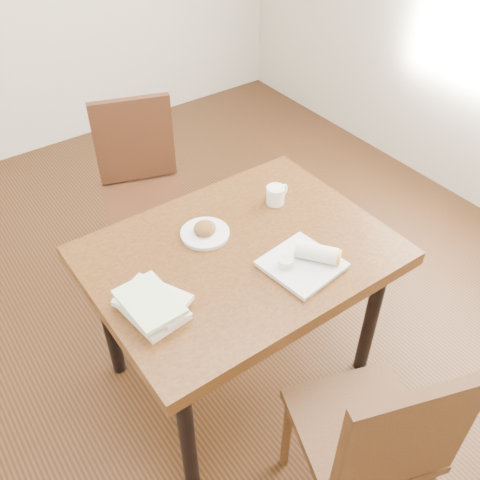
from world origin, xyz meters
TOP-DOWN VIEW (x-y plane):
  - ground at (0.00, 0.00)m, footprint 4.00×5.00m
  - room_walls at (0.00, 0.00)m, footprint 4.02×5.02m
  - table at (0.00, 0.00)m, footprint 1.14×0.85m
  - chair_near at (-0.04, -0.79)m, footprint 0.53×0.53m
  - chair_far at (0.03, 0.91)m, footprint 0.53×0.53m
  - plate_scone at (-0.06, 0.15)m, footprint 0.19×0.19m
  - coffee_mug at (0.30, 0.16)m, footprint 0.12×0.08m
  - plate_burrito at (0.15, -0.22)m, footprint 0.28×0.28m
  - book_stack at (-0.42, -0.08)m, footprint 0.24×0.28m

SIDE VIEW (x-z plane):
  - ground at x=0.00m, z-range -0.01..0.00m
  - chair_near at x=-0.04m, z-range 0.07..1.03m
  - chair_far at x=0.03m, z-range 0.07..1.03m
  - table at x=0.00m, z-range 0.29..1.04m
  - plate_scone at x=-0.06m, z-range 0.74..0.80m
  - plate_burrito at x=0.15m, z-range 0.73..0.82m
  - book_stack at x=-0.42m, z-range 0.75..0.81m
  - coffee_mug at x=0.30m, z-range 0.75..0.83m
  - room_walls at x=0.00m, z-range 0.23..3.03m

